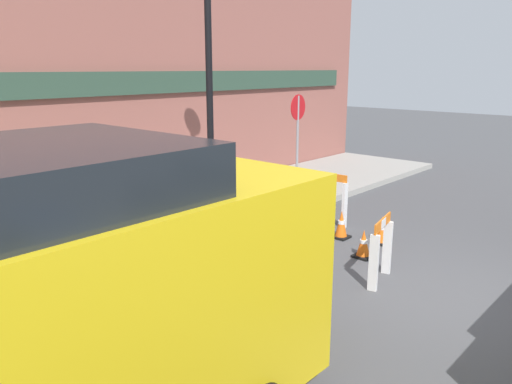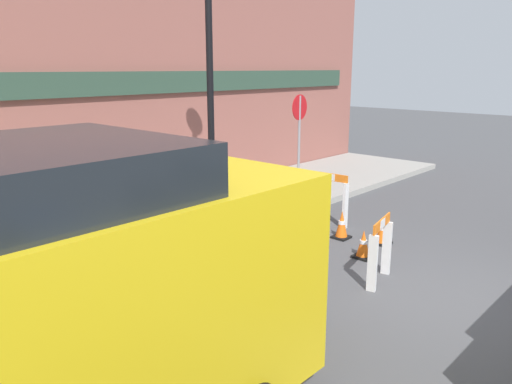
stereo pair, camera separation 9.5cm
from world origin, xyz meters
TOP-DOWN VIEW (x-y plane):
  - ground_plane at (0.00, 0.00)m, footprint 60.00×60.00m
  - sidewalk_slab at (0.00, 6.12)m, footprint 18.00×3.24m
  - storefront_facade at (0.00, 7.82)m, footprint 18.00×0.22m
  - streetlamp_post at (0.20, 5.39)m, footprint 0.44×0.44m
  - stop_sign at (3.02, 5.39)m, footprint 0.60×0.07m
  - barricade_0 at (-2.02, 3.11)m, footprint 0.39×0.78m
  - barricade_1 at (-0.03, 1.48)m, footprint 0.79×0.30m
  - barricade_2 at (1.79, 3.65)m, footprint 0.18×0.82m
  - barricade_3 at (-0.06, 4.35)m, footprint 0.73×0.22m
  - traffic_cone_0 at (-1.56, 2.11)m, footprint 0.30×0.30m
  - traffic_cone_1 at (0.91, 4.40)m, footprint 0.30×0.30m
  - traffic_cone_2 at (1.27, 2.99)m, footprint 0.30×0.30m
  - traffic_cone_3 at (1.51, 2.27)m, footprint 0.30×0.30m
  - traffic_cone_4 at (0.67, 2.17)m, footprint 0.30×0.30m
  - person_worker at (-1.93, 1.60)m, footprint 0.49×0.49m
  - person_pedestrian at (-0.79, 5.63)m, footprint 0.41×0.41m

SIDE VIEW (x-z plane):
  - ground_plane at x=0.00m, z-range 0.00..0.00m
  - sidewalk_slab at x=0.00m, z-range 0.00..0.15m
  - traffic_cone_1 at x=0.91m, z-range -0.01..0.45m
  - traffic_cone_4 at x=0.67m, z-range -0.01..0.47m
  - traffic_cone_3 at x=1.51m, z-range -0.01..0.51m
  - traffic_cone_2 at x=1.27m, z-range -0.01..0.52m
  - traffic_cone_0 at x=-1.56m, z-range -0.01..0.69m
  - barricade_3 at x=-0.06m, z-range 0.03..0.99m
  - barricade_0 at x=-2.02m, z-range 0.03..1.01m
  - barricade_1 at x=-0.03m, z-range 0.03..1.03m
  - barricade_2 at x=1.79m, z-range 0.04..1.12m
  - person_worker at x=-1.93m, z-range 0.06..1.76m
  - person_pedestrian at x=-0.79m, z-range 0.23..2.02m
  - stop_sign at x=3.02m, z-range 0.55..2.92m
  - storefront_facade at x=0.00m, z-range 0.00..5.50m
  - streetlamp_post at x=0.20m, z-range 0.85..5.70m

